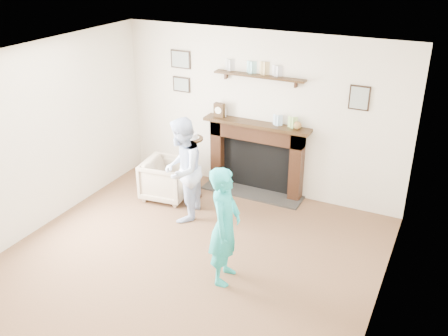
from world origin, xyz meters
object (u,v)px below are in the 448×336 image
Objects in this scene: man at (184,217)px; pedestal_table at (192,155)px; armchair at (168,197)px; woman at (225,278)px.

man is 1.34× the size of pedestal_table.
man is at bearing -134.69° from armchair.
man is 1.04× the size of woman.
pedestal_table reaches higher than man.
armchair is 0.46× the size of man.
woman reaches higher than armchair.
woman is 2.24m from pedestal_table.
pedestal_table is at bearing -64.13° from armchair.
armchair is 0.47× the size of woman.
woman is at bearing -50.51° from pedestal_table.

